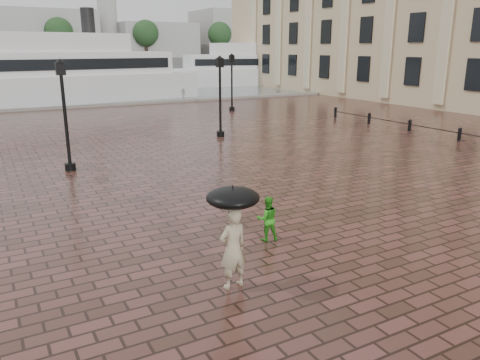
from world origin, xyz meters
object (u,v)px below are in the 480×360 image
object	(u,v)px
ferry_near	(59,74)
ferry_far	(253,68)
adult_pedestrian	(233,248)
child_pedestrian	(267,219)
street_lamps	(125,94)

from	to	relation	value
ferry_near	ferry_far	distance (m)	28.86
ferry_near	adult_pedestrian	bearing A→B (deg)	-101.19
adult_pedestrian	child_pedestrian	bearing A→B (deg)	-143.25
child_pedestrian	street_lamps	bearing A→B (deg)	-77.43
street_lamps	child_pedestrian	size ratio (longest dim) A/B	17.78
street_lamps	ferry_near	distance (m)	19.52
adult_pedestrian	ferry_near	world-z (taller)	ferry_near
child_pedestrian	ferry_far	xyz separation A→B (m)	(27.29, 47.66, 1.69)
street_lamps	ferry_far	xyz separation A→B (m)	(26.11, 29.92, -0.03)
adult_pedestrian	child_pedestrian	world-z (taller)	adult_pedestrian
ferry_near	street_lamps	bearing A→B (deg)	-95.38
street_lamps	ferry_far	world-z (taller)	ferry_far
street_lamps	ferry_near	size ratio (longest dim) A/B	0.80
street_lamps	ferry_far	bearing A→B (deg)	48.89
ferry_near	child_pedestrian	bearing A→B (deg)	-98.31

